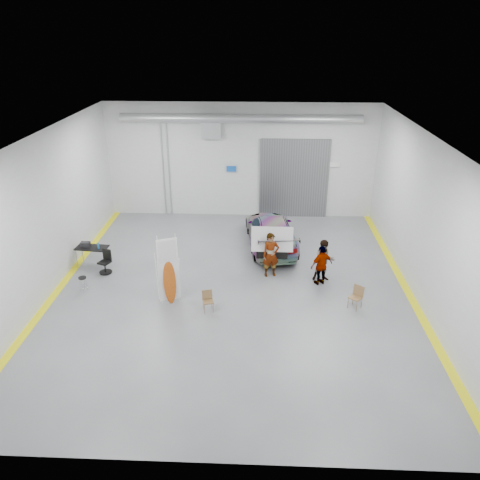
{
  "coord_description": "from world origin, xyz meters",
  "views": [
    {
      "loc": [
        0.97,
        -15.83,
        9.5
      ],
      "look_at": [
        0.23,
        1.44,
        1.5
      ],
      "focal_mm": 35.0,
      "sensor_mm": 36.0,
      "label": 1
    }
  ],
  "objects_px": {
    "person_a": "(271,255)",
    "surfboard_display": "(167,276)",
    "folding_chair_near": "(208,305)",
    "office_chair": "(105,263)",
    "work_table": "(90,247)",
    "shop_stool": "(83,284)",
    "person_c": "(321,265)",
    "folding_chair_far": "(355,301)",
    "person_b": "(324,261)",
    "sedan_car": "(271,231)"
  },
  "relations": [
    {
      "from": "person_a",
      "to": "shop_stool",
      "type": "relative_size",
      "value": 3.05
    },
    {
      "from": "shop_stool",
      "to": "work_table",
      "type": "height_order",
      "value": "work_table"
    },
    {
      "from": "person_c",
      "to": "folding_chair_far",
      "type": "xyz_separation_m",
      "value": [
        1.06,
        -1.72,
        -0.57
      ]
    },
    {
      "from": "person_a",
      "to": "surfboard_display",
      "type": "distance_m",
      "value": 4.46
    },
    {
      "from": "folding_chair_far",
      "to": "shop_stool",
      "type": "distance_m",
      "value": 10.38
    },
    {
      "from": "shop_stool",
      "to": "office_chair",
      "type": "height_order",
      "value": "office_chair"
    },
    {
      "from": "sedan_car",
      "to": "person_c",
      "type": "height_order",
      "value": "person_c"
    },
    {
      "from": "folding_chair_far",
      "to": "folding_chair_near",
      "type": "bearing_deg",
      "value": -135.09
    },
    {
      "from": "person_a",
      "to": "office_chair",
      "type": "xyz_separation_m",
      "value": [
        -6.91,
        -0.02,
        -0.51
      ]
    },
    {
      "from": "person_a",
      "to": "work_table",
      "type": "xyz_separation_m",
      "value": [
        -7.7,
        0.63,
        -0.1
      ]
    },
    {
      "from": "folding_chair_near",
      "to": "office_chair",
      "type": "distance_m",
      "value": 5.36
    },
    {
      "from": "person_a",
      "to": "surfboard_display",
      "type": "xyz_separation_m",
      "value": [
        -3.85,
        -2.25,
        0.18
      ]
    },
    {
      "from": "folding_chair_far",
      "to": "office_chair",
      "type": "distance_m",
      "value": 10.22
    },
    {
      "from": "folding_chair_near",
      "to": "folding_chair_far",
      "type": "height_order",
      "value": "folding_chair_far"
    },
    {
      "from": "person_a",
      "to": "folding_chair_far",
      "type": "height_order",
      "value": "person_a"
    },
    {
      "from": "person_b",
      "to": "folding_chair_near",
      "type": "distance_m",
      "value": 5.1
    },
    {
      "from": "surfboard_display",
      "to": "folding_chair_near",
      "type": "xyz_separation_m",
      "value": [
        1.56,
        -0.5,
        -0.88
      ]
    },
    {
      "from": "folding_chair_far",
      "to": "office_chair",
      "type": "height_order",
      "value": "office_chair"
    },
    {
      "from": "person_b",
      "to": "folding_chair_near",
      "type": "height_order",
      "value": "person_b"
    },
    {
      "from": "person_b",
      "to": "person_a",
      "type": "bearing_deg",
      "value": 168.42
    },
    {
      "from": "folding_chair_near",
      "to": "office_chair",
      "type": "height_order",
      "value": "office_chair"
    },
    {
      "from": "sedan_car",
      "to": "shop_stool",
      "type": "relative_size",
      "value": 8.23
    },
    {
      "from": "folding_chair_far",
      "to": "shop_stool",
      "type": "xyz_separation_m",
      "value": [
        -10.35,
        0.74,
        0.04
      ]
    },
    {
      "from": "folding_chair_far",
      "to": "work_table",
      "type": "xyz_separation_m",
      "value": [
        -10.76,
        2.95,
        0.57
      ]
    },
    {
      "from": "person_c",
      "to": "folding_chair_far",
      "type": "height_order",
      "value": "person_c"
    },
    {
      "from": "sedan_car",
      "to": "work_table",
      "type": "xyz_separation_m",
      "value": [
        -7.77,
        -2.23,
        0.1
      ]
    },
    {
      "from": "person_a",
      "to": "person_b",
      "type": "bearing_deg",
      "value": -21.64
    },
    {
      "from": "folding_chair_near",
      "to": "office_chair",
      "type": "bearing_deg",
      "value": 133.05
    },
    {
      "from": "folding_chair_near",
      "to": "work_table",
      "type": "distance_m",
      "value": 6.4
    },
    {
      "from": "folding_chair_near",
      "to": "work_table",
      "type": "bearing_deg",
      "value": 131.69
    },
    {
      "from": "person_a",
      "to": "folding_chair_far",
      "type": "distance_m",
      "value": 3.9
    },
    {
      "from": "person_b",
      "to": "person_c",
      "type": "relative_size",
      "value": 1.06
    },
    {
      "from": "sedan_car",
      "to": "person_b",
      "type": "distance_m",
      "value": 3.77
    },
    {
      "from": "shop_stool",
      "to": "office_chair",
      "type": "relative_size",
      "value": 0.62
    },
    {
      "from": "sedan_car",
      "to": "surfboard_display",
      "type": "bearing_deg",
      "value": 45.94
    },
    {
      "from": "person_a",
      "to": "person_b",
      "type": "height_order",
      "value": "person_a"
    },
    {
      "from": "person_a",
      "to": "person_c",
      "type": "relative_size",
      "value": 1.13
    },
    {
      "from": "person_a",
      "to": "surfboard_display",
      "type": "bearing_deg",
      "value": -163.49
    },
    {
      "from": "person_b",
      "to": "surfboard_display",
      "type": "height_order",
      "value": "surfboard_display"
    },
    {
      "from": "work_table",
      "to": "office_chair",
      "type": "height_order",
      "value": "work_table"
    },
    {
      "from": "folding_chair_near",
      "to": "work_table",
      "type": "relative_size",
      "value": 0.55
    },
    {
      "from": "folding_chair_near",
      "to": "sedan_car",
      "type": "bearing_deg",
      "value": 50.82
    },
    {
      "from": "sedan_car",
      "to": "folding_chair_near",
      "type": "distance_m",
      "value": 6.1
    },
    {
      "from": "person_c",
      "to": "work_table",
      "type": "relative_size",
      "value": 1.19
    },
    {
      "from": "sedan_car",
      "to": "office_chair",
      "type": "xyz_separation_m",
      "value": [
        -6.97,
        -2.88,
        -0.3
      ]
    },
    {
      "from": "surfboard_display",
      "to": "office_chair",
      "type": "xyz_separation_m",
      "value": [
        -3.05,
        2.23,
        -0.68
      ]
    },
    {
      "from": "sedan_car",
      "to": "folding_chair_far",
      "type": "relative_size",
      "value": 5.9
    },
    {
      "from": "shop_stool",
      "to": "folding_chair_near",
      "type": "bearing_deg",
      "value": -13.09
    },
    {
      "from": "surfboard_display",
      "to": "folding_chair_far",
      "type": "bearing_deg",
      "value": -23.49
    },
    {
      "from": "person_c",
      "to": "sedan_car",
      "type": "bearing_deg",
      "value": -88.24
    }
  ]
}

